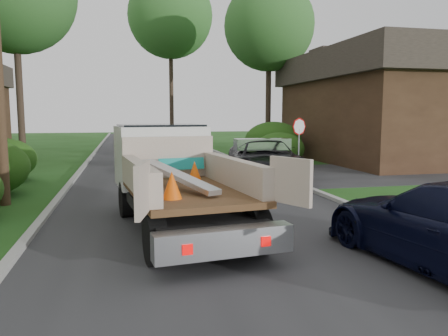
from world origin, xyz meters
TOP-DOWN VIEW (x-y plane):
  - ground at (0.00, 0.00)m, footprint 120.00×120.00m
  - road at (0.00, 10.00)m, footprint 8.00×90.00m
  - side_street at (12.00, 9.00)m, footprint 16.00×7.00m
  - curb_left at (-4.10, 10.00)m, footprint 0.20×90.00m
  - curb_right at (4.10, 10.00)m, footprint 0.20×90.00m
  - stop_sign at (5.20, 9.00)m, footprint 0.71×0.32m
  - house_right at (13.00, 14.00)m, footprint 9.72×12.96m
  - hedge_left_c at (-6.80, 10.00)m, footprint 2.60×2.60m
  - hedge_right_a at (5.80, 13.00)m, footprint 2.60×2.60m
  - hedge_right_b at (6.50, 16.00)m, footprint 3.38×3.38m
  - tree_right_far at (7.50, 20.00)m, footprint 6.00×6.00m
  - tree_center_far at (2.00, 30.00)m, footprint 7.20×7.20m
  - flatbed_truck at (-1.02, 1.96)m, footprint 3.28×6.45m
  - black_pickup at (3.40, 8.10)m, footprint 3.62×6.15m

SIDE VIEW (x-z plane):
  - ground at x=0.00m, z-range 0.00..0.00m
  - road at x=0.00m, z-range -0.01..0.01m
  - side_street at x=12.00m, z-range 0.00..0.02m
  - curb_left at x=-4.10m, z-range 0.00..0.12m
  - curb_right at x=4.10m, z-range 0.00..0.12m
  - black_pickup at x=3.40m, z-range 0.00..1.61m
  - hedge_left_c at x=-6.80m, z-range 0.00..1.70m
  - hedge_right_a at x=5.80m, z-range 0.00..1.70m
  - hedge_right_b at x=6.50m, z-range 0.00..2.21m
  - flatbed_truck at x=-1.02m, z-range 0.10..2.45m
  - stop_sign at x=5.20m, z-range 0.54..3.02m
  - house_right at x=13.00m, z-range 0.06..6.26m
  - tree_right_far at x=7.50m, z-range 2.73..14.23m
  - tree_center_far at x=2.00m, z-range 3.68..18.28m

